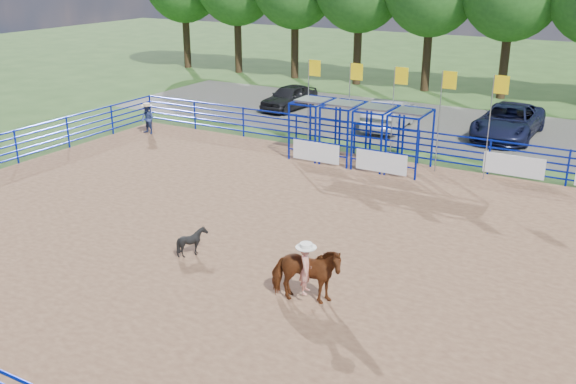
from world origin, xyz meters
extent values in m
plane|color=#385B24|center=(0.00, 0.00, 0.00)|extent=(120.00, 120.00, 0.00)
cube|color=#865E43|center=(0.00, 0.00, 0.01)|extent=(30.00, 20.00, 0.02)
cube|color=#65635A|center=(0.00, 17.00, 0.01)|extent=(40.00, 10.00, 0.01)
imported|color=#5F2C13|center=(1.45, -2.93, 0.82)|extent=(2.05, 1.35, 1.60)
imported|color=red|center=(1.45, -2.93, 1.59)|extent=(0.42, 0.53, 1.28)
cylinder|color=white|center=(1.45, -2.93, 2.26)|extent=(0.54, 0.54, 0.12)
imported|color=black|center=(-2.81, -2.12, 0.45)|extent=(0.95, 0.89, 0.87)
imported|color=navy|center=(-13.47, 8.05, 0.76)|extent=(0.79, 0.65, 1.49)
cylinder|color=tan|center=(-13.47, 8.05, 1.51)|extent=(0.56, 0.56, 0.11)
imported|color=black|center=(-10.08, 16.52, 0.73)|extent=(2.09, 4.35, 1.43)
imported|color=gray|center=(-3.27, 15.09, 0.78)|extent=(1.90, 4.78, 1.55)
imported|color=#161A38|center=(2.42, 16.39, 0.82)|extent=(2.79, 5.87, 1.62)
cube|color=white|center=(-3.80, 7.77, 0.55)|extent=(2.20, 0.04, 0.85)
cube|color=white|center=(-0.80, 7.77, 0.55)|extent=(2.20, 0.04, 0.85)
cube|color=white|center=(4.00, 9.96, 0.55)|extent=(2.40, 0.04, 0.85)
cylinder|color=#3F2B19|center=(-25.00, 26.00, 2.40)|extent=(0.56, 0.56, 4.80)
cylinder|color=#3F2B19|center=(-20.00, 26.00, 2.40)|extent=(0.56, 0.56, 4.80)
cylinder|color=#3F2B19|center=(-15.00, 26.00, 2.40)|extent=(0.56, 0.56, 4.80)
cylinder|color=#3F2B19|center=(-10.00, 26.00, 2.40)|extent=(0.56, 0.56, 4.80)
cylinder|color=#3F2B19|center=(-5.00, 26.00, 2.40)|extent=(0.56, 0.56, 4.80)
cylinder|color=#3F2B19|center=(0.00, 26.00, 2.40)|extent=(0.56, 0.56, 4.80)
camera|label=1|loc=(8.27, -15.81, 8.35)|focal=40.00mm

